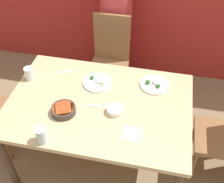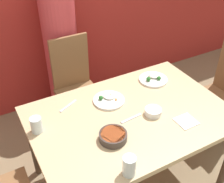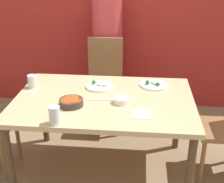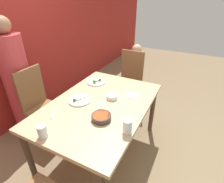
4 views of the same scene
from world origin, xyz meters
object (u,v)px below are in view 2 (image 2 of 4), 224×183
chair_child_spot (222,91)px  plate_rice_adult (153,79)px  chair_adult_spot (76,85)px  person_adult (62,53)px  bowl_curry (113,136)px  glass_water_tall (36,125)px

chair_child_spot → plate_rice_adult: chair_child_spot is taller
chair_adult_spot → chair_child_spot: same height
person_adult → chair_adult_spot: bearing=-90.0°
chair_child_spot → bowl_curry: 1.36m
bowl_curry → plate_rice_adult: (0.66, 0.46, -0.01)m
chair_adult_spot → plate_rice_adult: bearing=-46.7°
chair_child_spot → glass_water_tall: bearing=-92.8°
person_adult → glass_water_tall: person_adult is taller
chair_adult_spot → person_adult: (0.00, 0.33, 0.20)m
bowl_curry → glass_water_tall: bearing=142.6°
chair_child_spot → bowl_curry: (-1.32, -0.24, 0.23)m
chair_adult_spot → glass_water_tall: 0.93m
chair_adult_spot → chair_child_spot: (1.18, -0.77, 0.00)m
plate_rice_adult → glass_water_tall: glass_water_tall is taller
glass_water_tall → chair_child_spot: bearing=-2.8°
chair_child_spot → chair_adult_spot: bearing=-123.2°
chair_adult_spot → person_adult: bearing=90.0°
chair_adult_spot → bowl_curry: 1.05m
chair_child_spot → bowl_curry: size_ratio=5.29×
bowl_curry → plate_rice_adult: 0.80m
chair_adult_spot → bowl_curry: (-0.14, -1.01, 0.23)m
chair_adult_spot → plate_rice_adult: size_ratio=4.00×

